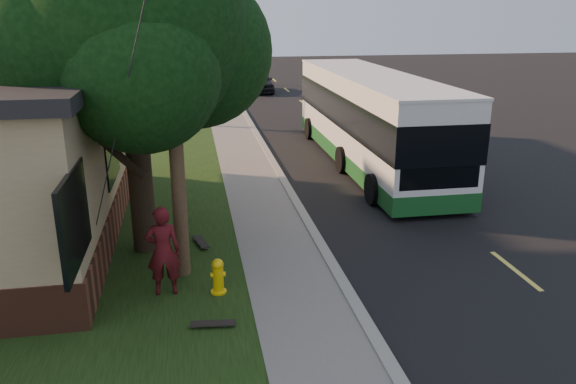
% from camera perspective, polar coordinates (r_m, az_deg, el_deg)
% --- Properties ---
extents(ground, '(120.00, 120.00, 0.00)m').
position_cam_1_polar(ground, '(12.10, 5.51, -9.39)').
color(ground, black).
rests_on(ground, ground).
extents(road, '(8.00, 80.00, 0.01)m').
position_cam_1_polar(road, '(22.20, 8.71, 3.36)').
color(road, black).
rests_on(road, ground).
extents(curb, '(0.25, 80.00, 0.12)m').
position_cam_1_polar(curb, '(21.27, -1.57, 3.07)').
color(curb, gray).
rests_on(curb, ground).
extents(sidewalk, '(2.00, 80.00, 0.08)m').
position_cam_1_polar(sidewalk, '(21.16, -4.25, 2.89)').
color(sidewalk, slate).
rests_on(sidewalk, ground).
extents(grass_verge, '(5.00, 80.00, 0.07)m').
position_cam_1_polar(grass_verge, '(21.12, -13.75, 2.37)').
color(grass_verge, black).
rests_on(grass_verge, ground).
extents(fire_hydrant, '(0.32, 0.32, 0.74)m').
position_cam_1_polar(fire_hydrant, '(11.54, -7.12, -8.48)').
color(fire_hydrant, yellow).
rests_on(fire_hydrant, grass_verge).
extents(utility_pole, '(2.86, 3.21, 9.07)m').
position_cam_1_polar(utility_pole, '(11.36, -11.89, 12.99)').
color(utility_pole, '#473321').
rests_on(utility_pole, ground).
extents(leafy_tree, '(6.30, 6.00, 7.80)m').
position_cam_1_polar(leafy_tree, '(13.04, -15.81, 15.68)').
color(leafy_tree, black).
rests_on(leafy_tree, grass_verge).
extents(bare_tree_near, '(1.38, 1.21, 4.31)m').
position_cam_1_polar(bare_tree_near, '(28.54, -11.14, 10.87)').
color(bare_tree_near, black).
rests_on(bare_tree_near, grass_verge).
extents(bare_tree_far, '(1.38, 1.21, 4.03)m').
position_cam_1_polar(bare_tree_far, '(40.48, -10.21, 12.75)').
color(bare_tree_far, black).
rests_on(bare_tree_far, grass_verge).
extents(traffic_signal, '(0.18, 0.22, 5.50)m').
position_cam_1_polar(traffic_signal, '(44.53, -5.66, 14.90)').
color(traffic_signal, '#2D2D30').
rests_on(traffic_signal, ground).
extents(transit_bus, '(2.86, 12.41, 3.36)m').
position_cam_1_polar(transit_bus, '(21.09, 8.31, 7.57)').
color(transit_bus, silver).
rests_on(transit_bus, ground).
extents(skateboarder, '(0.68, 0.45, 1.87)m').
position_cam_1_polar(skateboarder, '(11.45, -12.57, -5.86)').
color(skateboarder, '#521015').
rests_on(skateboarder, grass_verge).
extents(skateboard_main, '(0.42, 0.87, 0.08)m').
position_cam_1_polar(skateboard_main, '(13.97, -8.82, -5.06)').
color(skateboard_main, black).
rests_on(skateboard_main, grass_verge).
extents(skateboard_spare, '(0.83, 0.29, 0.08)m').
position_cam_1_polar(skateboard_spare, '(10.55, -7.64, -13.13)').
color(skateboard_spare, black).
rests_on(skateboard_spare, grass_verge).
extents(dumpster, '(1.56, 1.34, 1.20)m').
position_cam_1_polar(dumpster, '(20.46, -25.33, 2.39)').
color(dumpster, '#133120').
rests_on(dumpster, building_lot).
extents(distant_car, '(1.83, 4.43, 1.50)m').
position_cam_1_polar(distant_car, '(40.27, -2.97, 11.18)').
color(distant_car, black).
rests_on(distant_car, ground).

